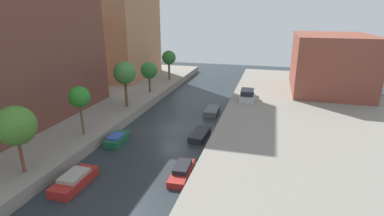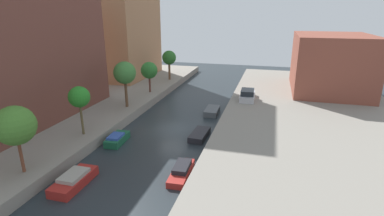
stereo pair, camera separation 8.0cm
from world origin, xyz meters
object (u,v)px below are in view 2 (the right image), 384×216
moored_boat_left_2 (117,139)px  moored_boat_right_3 (212,111)px  moored_boat_left_1 (74,180)px  moored_boat_right_2 (199,135)px  parked_car (247,95)px  low_block_right (330,63)px  apartment_tower_far (117,2)px  street_tree_0 (15,126)px  street_tree_3 (149,70)px  street_tree_2 (125,73)px  street_tree_4 (169,58)px  moored_boat_right_1 (181,171)px  street_tree_1 (79,97)px

moored_boat_left_2 → moored_boat_right_3: 12.87m
moored_boat_left_1 → moored_boat_right_2: (6.71, 10.73, -0.12)m
moored_boat_left_1 → moored_boat_right_3: bearing=70.4°
moored_boat_left_2 → moored_boat_right_2: size_ratio=0.91×
parked_car → moored_boat_right_3: (-3.88, -4.14, -1.22)m
low_block_right → apartment_tower_far: bearing=177.5°
apartment_tower_far → street_tree_0: apartment_tower_far is taller
street_tree_3 → moored_boat_right_2: size_ratio=1.25×
street_tree_3 → street_tree_0: bearing=-90.0°
street_tree_2 → parked_car: 15.98m
street_tree_3 → apartment_tower_far: bearing=135.4°
parked_car → moored_boat_left_2: 18.53m
street_tree_2 → moored_boat_right_3: bearing=16.2°
apartment_tower_far → street_tree_2: size_ratio=4.54×
street_tree_4 → moored_boat_right_2: size_ratio=1.41×
street_tree_0 → parked_car: bearing=58.9°
low_block_right → moored_boat_right_2: bearing=-126.8°
low_block_right → moored_boat_right_2: low_block_right is taller
street_tree_2 → street_tree_3: bearing=90.0°
apartment_tower_far → moored_boat_right_1: apartment_tower_far is taller
street_tree_1 → street_tree_2: size_ratio=0.84×
street_tree_4 → moored_boat_right_3: (10.01, -12.63, -4.33)m
street_tree_1 → parked_car: size_ratio=1.01×
street_tree_1 → street_tree_2: (0.00, 8.83, 0.51)m
moored_boat_right_2 → street_tree_0: bearing=-131.8°
apartment_tower_far → street_tree_3: apartment_tower_far is taller
street_tree_2 → parked_car: street_tree_2 is taller
street_tree_3 → moored_boat_right_1: 22.12m
street_tree_3 → parked_car: bearing=-0.3°
moored_boat_right_2 → moored_boat_right_3: (-0.26, 7.44, 0.05)m
moored_boat_right_1 → low_block_right: bearing=62.2°
moored_boat_left_1 → moored_boat_left_2: bearing=94.9°
moored_boat_right_1 → street_tree_0: bearing=-158.8°
apartment_tower_far → moored_boat_right_2: apartment_tower_far is taller
street_tree_4 → moored_boat_left_1: (3.55, -30.81, -4.25)m
apartment_tower_far → street_tree_4: 12.83m
moored_boat_right_1 → street_tree_3: bearing=119.3°
street_tree_0 → parked_car: size_ratio=1.09×
moored_boat_left_2 → low_block_right: bearing=46.1°
street_tree_4 → moored_boat_left_2: bearing=-82.9°
street_tree_4 → moored_boat_right_3: 16.69m
low_block_right → moored_boat_left_2: 31.77m
moored_boat_left_2 → street_tree_3: bearing=101.0°
street_tree_2 → street_tree_3: 7.21m
parked_car → street_tree_1: bearing=-131.2°
street_tree_1 → moored_boat_right_2: street_tree_1 is taller
parked_car → moored_boat_right_3: parked_car is taller
street_tree_3 → low_block_right: bearing=17.3°
street_tree_1 → moored_boat_left_1: 8.46m
street_tree_1 → street_tree_4: street_tree_4 is taller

